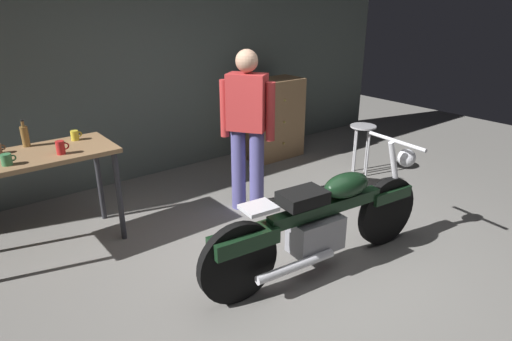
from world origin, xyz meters
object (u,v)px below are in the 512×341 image
object	(u,v)px
mug_yellow_tall	(75,135)
bottle	(25,136)
person_standing	(247,125)
mug_red_diner	(61,147)
wooden_dresser	(273,119)
mug_green_speckled	(7,160)
motorcycle	(323,220)
shop_stool	(362,136)

from	to	relation	value
mug_yellow_tall	bottle	world-z (taller)	bottle
person_standing	mug_yellow_tall	world-z (taller)	person_standing
mug_red_diner	bottle	xyz separation A→B (m)	(-0.18, 0.40, 0.04)
person_standing	mug_yellow_tall	xyz separation A→B (m)	(-1.49, 0.65, 0.02)
wooden_dresser	bottle	bearing A→B (deg)	-172.85
person_standing	mug_green_speckled	world-z (taller)	person_standing
person_standing	mug_red_diner	bearing A→B (deg)	44.58
motorcycle	mug_green_speckled	world-z (taller)	motorcycle
mug_red_diner	motorcycle	bearing A→B (deg)	-46.55
person_standing	bottle	bearing A→B (deg)	34.35
mug_green_speckled	mug_yellow_tall	size ratio (longest dim) A/B	1.10
motorcycle	mug_yellow_tall	distance (m)	2.36
person_standing	wooden_dresser	bearing A→B (deg)	-84.02
motorcycle	person_standing	distance (m)	1.37
motorcycle	mug_red_diner	size ratio (longest dim) A/B	19.21
shop_stool	mug_yellow_tall	distance (m)	3.35
person_standing	mug_green_speckled	size ratio (longest dim) A/B	14.99
bottle	person_standing	bearing A→B (deg)	-20.90
motorcycle	shop_stool	bearing A→B (deg)	37.21
mug_red_diner	bottle	world-z (taller)	bottle
wooden_dresser	mug_green_speckled	bearing A→B (deg)	-166.64
wooden_dresser	mug_green_speckled	distance (m)	3.53
mug_green_speckled	bottle	size ratio (longest dim) A/B	0.46
wooden_dresser	mug_green_speckled	xyz separation A→B (m)	(-3.41, -0.81, 0.40)
person_standing	mug_green_speckled	xyz separation A→B (m)	(-2.11, 0.31, 0.02)
wooden_dresser	person_standing	bearing A→B (deg)	-139.27
motorcycle	mug_yellow_tall	bearing A→B (deg)	129.80
wooden_dresser	mug_red_diner	xyz separation A→B (m)	(-3.00, -0.80, 0.41)
wooden_dresser	mug_red_diner	distance (m)	3.13
wooden_dresser	bottle	size ratio (longest dim) A/B	4.56
motorcycle	mug_red_diner	world-z (taller)	mug_red_diner
shop_stool	mug_green_speckled	xyz separation A→B (m)	(-3.86, 0.39, 0.45)
shop_stool	wooden_dresser	xyz separation A→B (m)	(-0.45, 1.20, 0.05)
person_standing	shop_stool	distance (m)	1.80
motorcycle	bottle	size ratio (longest dim) A/B	9.07
person_standing	shop_stool	world-z (taller)	person_standing
mug_yellow_tall	shop_stool	bearing A→B (deg)	-12.72
person_standing	mug_red_diner	world-z (taller)	person_standing
person_standing	mug_red_diner	size ratio (longest dim) A/B	14.68
person_standing	bottle	xyz separation A→B (m)	(-1.89, 0.72, 0.07)
shop_stool	wooden_dresser	distance (m)	1.28
shop_stool	wooden_dresser	world-z (taller)	wooden_dresser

